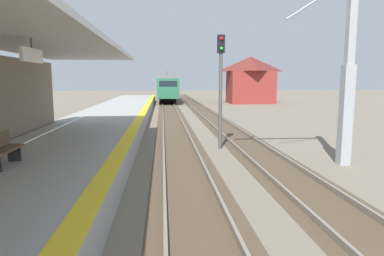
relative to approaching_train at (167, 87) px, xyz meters
The scene contains 8 objects.
station_platform 40.26m from the approaching_train, 96.28° to the right, with size 5.00×80.00×0.91m.
track_pair_nearest_platform 36.05m from the approaching_train, 90.01° to the right, with size 2.34×120.00×0.16m.
track_pair_middle 36.21m from the approaching_train, 84.61° to the right, with size 2.34×120.00×0.16m.
approaching_train is the anchor object (origin of this frame).
rail_signal_post 38.22m from the approaching_train, 87.15° to the right, with size 0.32×0.34×5.20m.
catenary_pylon_far_side 41.98m from the approaching_train, 82.09° to the right, with size 5.00×0.40×7.50m.
platform_bench 44.74m from the approaching_train, 96.47° to the right, with size 0.45×1.60×0.88m.
distant_trackside_house 13.21m from the approaching_train, 29.61° to the right, with size 6.60×5.28×6.40m.
Camera 1 is at (1.15, 2.15, 3.18)m, focal length 32.22 mm.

